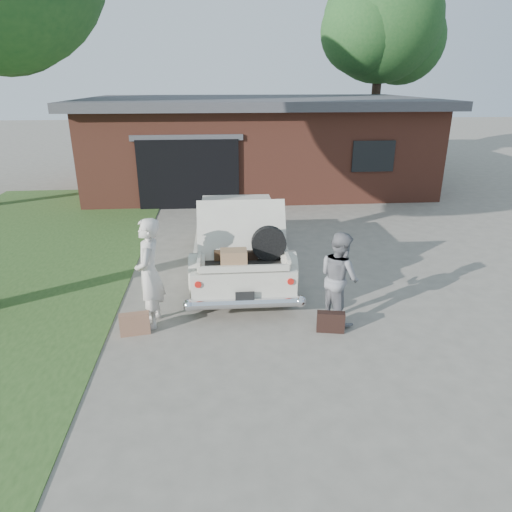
{
  "coord_description": "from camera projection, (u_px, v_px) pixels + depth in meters",
  "views": [
    {
      "loc": [
        -0.65,
        -6.65,
        3.91
      ],
      "look_at": [
        0.0,
        0.6,
        1.1
      ],
      "focal_mm": 32.0,
      "sensor_mm": 36.0,
      "label": 1
    }
  ],
  "objects": [
    {
      "name": "ground",
      "position": [
        259.0,
        330.0,
        7.64
      ],
      "size": [
        90.0,
        90.0,
        0.0
      ],
      "primitive_type": "plane",
      "color": "gray",
      "rests_on": "ground"
    },
    {
      "name": "house",
      "position": [
        256.0,
        142.0,
        17.78
      ],
      "size": [
        12.8,
        7.8,
        3.3
      ],
      "color": "brown",
      "rests_on": "ground"
    },
    {
      "name": "tree_right",
      "position": [
        384.0,
        28.0,
        21.18
      ],
      "size": [
        6.28,
        5.46,
        9.19
      ],
      "color": "#38281E",
      "rests_on": "ground"
    },
    {
      "name": "sedan",
      "position": [
        239.0,
        239.0,
        9.82
      ],
      "size": [
        1.96,
        4.89,
        1.9
      ],
      "rotation": [
        0.0,
        0.0,
        -0.01
      ],
      "color": "beige",
      "rests_on": "ground"
    },
    {
      "name": "woman_left",
      "position": [
        149.0,
        273.0,
        7.51
      ],
      "size": [
        0.47,
        0.7,
        1.88
      ],
      "primitive_type": "imported",
      "rotation": [
        0.0,
        0.0,
        -1.6
      ],
      "color": "beige",
      "rests_on": "ground"
    },
    {
      "name": "woman_right",
      "position": [
        339.0,
        277.0,
        7.71
      ],
      "size": [
        0.84,
        0.94,
        1.6
      ],
      "primitive_type": "imported",
      "rotation": [
        0.0,
        0.0,
        1.93
      ],
      "color": "gray",
      "rests_on": "ground"
    },
    {
      "name": "suitcase_left",
      "position": [
        135.0,
        324.0,
        7.46
      ],
      "size": [
        0.5,
        0.23,
        0.37
      ],
      "primitive_type": "cube",
      "rotation": [
        0.0,
        0.0,
        0.17
      ],
      "color": "#92634A",
      "rests_on": "ground"
    },
    {
      "name": "suitcase_right",
      "position": [
        331.0,
        322.0,
        7.54
      ],
      "size": [
        0.48,
        0.23,
        0.35
      ],
      "primitive_type": "cube",
      "rotation": [
        0.0,
        0.0,
        -0.2
      ],
      "color": "black",
      "rests_on": "ground"
    }
  ]
}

